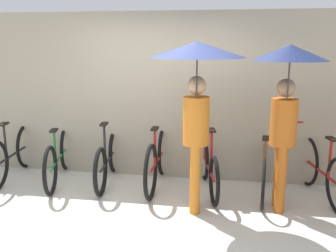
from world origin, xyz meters
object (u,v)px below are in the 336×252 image
(parked_bicycle_1, at_px, (59,158))
(pedestrian_center, at_px, (287,89))
(parked_bicycle_6, at_px, (322,171))
(parked_bicycle_2, at_px, (108,159))
(parked_bicycle_0, at_px, (13,154))
(parked_bicycle_4, at_px, (209,167))
(parked_bicycle_3, at_px, (158,159))
(parked_bicycle_5, at_px, (264,169))
(pedestrian_leading, at_px, (197,78))

(parked_bicycle_1, xyz_separation_m, pedestrian_center, (3.22, -0.57, 1.19))
(parked_bicycle_6, bearing_deg, parked_bicycle_1, 77.65)
(parked_bicycle_2, xyz_separation_m, parked_bicycle_6, (3.07, -0.08, 0.02))
(parked_bicycle_0, xyz_separation_m, parked_bicycle_2, (1.53, 0.07, -0.03))
(parked_bicycle_0, distance_m, parked_bicycle_6, 4.60)
(parked_bicycle_1, xyz_separation_m, parked_bicycle_2, (0.77, 0.06, -0.00))
(parked_bicycle_4, distance_m, pedestrian_center, 1.61)
(parked_bicycle_4, relative_size, parked_bicycle_6, 0.94)
(parked_bicycle_4, bearing_deg, parked_bicycle_0, 77.99)
(parked_bicycle_3, relative_size, parked_bicycle_4, 1.11)
(parked_bicycle_0, height_order, parked_bicycle_4, parked_bicycle_0)
(parked_bicycle_0, xyz_separation_m, pedestrian_center, (3.99, -0.56, 1.17))
(parked_bicycle_1, relative_size, pedestrian_center, 0.85)
(parked_bicycle_0, xyz_separation_m, parked_bicycle_5, (3.84, 0.03, -0.04))
(parked_bicycle_0, bearing_deg, parked_bicycle_2, -94.11)
(parked_bicycle_1, distance_m, parked_bicycle_2, 0.77)
(parked_bicycle_1, distance_m, pedestrian_leading, 2.67)
(parked_bicycle_6, bearing_deg, parked_bicycle_5, 74.53)
(parked_bicycle_4, height_order, pedestrian_leading, pedestrian_leading)
(parked_bicycle_6, distance_m, pedestrian_leading, 2.26)
(parked_bicycle_2, bearing_deg, parked_bicycle_1, 87.76)
(parked_bicycle_0, bearing_deg, pedestrian_leading, -111.59)
(parked_bicycle_2, distance_m, parked_bicycle_5, 2.30)
(parked_bicycle_2, height_order, pedestrian_leading, pedestrian_leading)
(parked_bicycle_2, distance_m, parked_bicycle_3, 0.77)
(parked_bicycle_0, distance_m, parked_bicycle_3, 2.30)
(parked_bicycle_2, xyz_separation_m, parked_bicycle_5, (2.30, -0.04, -0.01))
(parked_bicycle_2, bearing_deg, parked_bicycle_4, -100.08)
(parked_bicycle_6, bearing_deg, pedestrian_leading, 102.93)
(parked_bicycle_2, height_order, parked_bicycle_5, parked_bicycle_2)
(parked_bicycle_3, relative_size, pedestrian_leading, 0.85)
(parked_bicycle_0, relative_size, parked_bicycle_1, 1.03)
(parked_bicycle_5, relative_size, pedestrian_center, 0.82)
(pedestrian_leading, bearing_deg, parked_bicycle_6, -159.81)
(parked_bicycle_0, xyz_separation_m, parked_bicycle_3, (2.30, 0.06, 0.01))
(parked_bicycle_3, xyz_separation_m, pedestrian_leading, (0.64, -0.85, 1.30))
(pedestrian_leading, bearing_deg, pedestrian_center, -172.72)
(parked_bicycle_1, bearing_deg, pedestrian_leading, -123.63)
(parked_bicycle_5, bearing_deg, parked_bicycle_3, 94.09)
(parked_bicycle_5, bearing_deg, pedestrian_center, -160.50)
(parked_bicycle_4, bearing_deg, parked_bicycle_5, -97.32)
(parked_bicycle_5, xyz_separation_m, parked_bicycle_6, (0.76, -0.05, 0.03))
(parked_bicycle_6, bearing_deg, parked_bicycle_0, 77.80)
(parked_bicycle_1, relative_size, parked_bicycle_2, 1.05)
(pedestrian_leading, bearing_deg, parked_bicycle_0, -19.73)
(parked_bicycle_4, bearing_deg, pedestrian_leading, 159.00)
(parked_bicycle_3, height_order, pedestrian_leading, pedestrian_leading)
(parked_bicycle_1, relative_size, parked_bicycle_6, 1.03)
(parked_bicycle_1, relative_size, pedestrian_leading, 0.83)
(parked_bicycle_0, distance_m, pedestrian_leading, 3.31)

